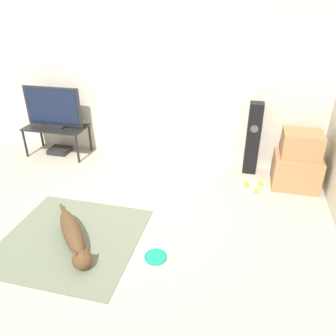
{
  "coord_description": "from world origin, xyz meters",
  "views": [
    {
      "loc": [
        1.44,
        -2.56,
        2.31
      ],
      "look_at": [
        0.6,
        0.87,
        0.45
      ],
      "focal_mm": 35.0,
      "sensor_mm": 36.0,
      "label": 1
    }
  ],
  "objects_px": {
    "dog": "(74,236)",
    "cardboard_box_upper": "(302,144)",
    "cardboard_box_lower": "(296,171)",
    "frisbee": "(156,257)",
    "tennis_ball_loose_on_carpet": "(257,191)",
    "tennis_ball_by_boxes": "(261,183)",
    "game_console": "(60,150)",
    "floor_speaker": "(253,139)",
    "tv": "(53,108)",
    "tennis_ball_near_speaker": "(246,184)",
    "tv_stand": "(56,130)"
  },
  "relations": [
    {
      "from": "frisbee",
      "to": "cardboard_box_upper",
      "type": "bearing_deg",
      "value": 51.17
    },
    {
      "from": "frisbee",
      "to": "tv",
      "type": "relative_size",
      "value": 0.25
    },
    {
      "from": "cardboard_box_upper",
      "to": "game_console",
      "type": "relative_size",
      "value": 1.5
    },
    {
      "from": "tennis_ball_near_speaker",
      "to": "frisbee",
      "type": "bearing_deg",
      "value": -117.1
    },
    {
      "from": "dog",
      "to": "tv",
      "type": "relative_size",
      "value": 1.03
    },
    {
      "from": "tv_stand",
      "to": "tennis_ball_by_boxes",
      "type": "height_order",
      "value": "tv_stand"
    },
    {
      "from": "cardboard_box_lower",
      "to": "tennis_ball_near_speaker",
      "type": "relative_size",
      "value": 9.08
    },
    {
      "from": "cardboard_box_lower",
      "to": "cardboard_box_upper",
      "type": "height_order",
      "value": "cardboard_box_upper"
    },
    {
      "from": "cardboard_box_lower",
      "to": "cardboard_box_upper",
      "type": "xyz_separation_m",
      "value": [
        0.0,
        0.01,
        0.39
      ]
    },
    {
      "from": "floor_speaker",
      "to": "tv_stand",
      "type": "distance_m",
      "value": 3.04
    },
    {
      "from": "tennis_ball_near_speaker",
      "to": "cardboard_box_lower",
      "type": "bearing_deg",
      "value": 16.18
    },
    {
      "from": "tennis_ball_near_speaker",
      "to": "game_console",
      "type": "xyz_separation_m",
      "value": [
        -3.04,
        0.38,
        0.0
      ]
    },
    {
      "from": "floor_speaker",
      "to": "tennis_ball_by_boxes",
      "type": "relative_size",
      "value": 15.73
    },
    {
      "from": "tv_stand",
      "to": "game_console",
      "type": "height_order",
      "value": "tv_stand"
    },
    {
      "from": "cardboard_box_lower",
      "to": "game_console",
      "type": "bearing_deg",
      "value": 176.98
    },
    {
      "from": "tennis_ball_near_speaker",
      "to": "tennis_ball_loose_on_carpet",
      "type": "bearing_deg",
      "value": -46.33
    },
    {
      "from": "cardboard_box_lower",
      "to": "tennis_ball_loose_on_carpet",
      "type": "xyz_separation_m",
      "value": [
        -0.49,
        -0.32,
        -0.19
      ]
    },
    {
      "from": "dog",
      "to": "game_console",
      "type": "bearing_deg",
      "value": 123.54
    },
    {
      "from": "tv_stand",
      "to": "game_console",
      "type": "bearing_deg",
      "value": 125.29
    },
    {
      "from": "dog",
      "to": "cardboard_box_lower",
      "type": "height_order",
      "value": "cardboard_box_lower"
    },
    {
      "from": "floor_speaker",
      "to": "tennis_ball_by_boxes",
      "type": "height_order",
      "value": "floor_speaker"
    },
    {
      "from": "floor_speaker",
      "to": "tennis_ball_near_speaker",
      "type": "bearing_deg",
      "value": -92.66
    },
    {
      "from": "tv",
      "to": "tennis_ball_loose_on_carpet",
      "type": "xyz_separation_m",
      "value": [
        3.15,
        -0.48,
        -0.75
      ]
    },
    {
      "from": "frisbee",
      "to": "tennis_ball_loose_on_carpet",
      "type": "bearing_deg",
      "value": 56.9
    },
    {
      "from": "floor_speaker",
      "to": "game_console",
      "type": "distance_m",
      "value": 3.1
    },
    {
      "from": "dog",
      "to": "tennis_ball_near_speaker",
      "type": "xyz_separation_m",
      "value": [
        1.7,
        1.65,
        -0.08
      ]
    },
    {
      "from": "dog",
      "to": "tv",
      "type": "height_order",
      "value": "tv"
    },
    {
      "from": "dog",
      "to": "cardboard_box_upper",
      "type": "bearing_deg",
      "value": 38.33
    },
    {
      "from": "cardboard_box_upper",
      "to": "game_console",
      "type": "height_order",
      "value": "cardboard_box_upper"
    },
    {
      "from": "cardboard_box_lower",
      "to": "floor_speaker",
      "type": "xyz_separation_m",
      "value": [
        -0.6,
        0.27,
        0.3
      ]
    },
    {
      "from": "cardboard_box_upper",
      "to": "dog",
      "type": "bearing_deg",
      "value": -141.67
    },
    {
      "from": "dog",
      "to": "game_console",
      "type": "height_order",
      "value": "dog"
    },
    {
      "from": "cardboard_box_upper",
      "to": "floor_speaker",
      "type": "distance_m",
      "value": 0.67
    },
    {
      "from": "tennis_ball_by_boxes",
      "to": "tennis_ball_near_speaker",
      "type": "height_order",
      "value": "same"
    },
    {
      "from": "dog",
      "to": "tennis_ball_by_boxes",
      "type": "relative_size",
      "value": 14.39
    },
    {
      "from": "tennis_ball_by_boxes",
      "to": "game_console",
      "type": "height_order",
      "value": "game_console"
    },
    {
      "from": "frisbee",
      "to": "tennis_ball_by_boxes",
      "type": "distance_m",
      "value": 1.99
    },
    {
      "from": "dog",
      "to": "floor_speaker",
      "type": "height_order",
      "value": "floor_speaker"
    },
    {
      "from": "floor_speaker",
      "to": "tennis_ball_by_boxes",
      "type": "bearing_deg",
      "value": -65.91
    },
    {
      "from": "dog",
      "to": "floor_speaker",
      "type": "xyz_separation_m",
      "value": [
        1.72,
        2.11,
        0.4
      ]
    },
    {
      "from": "tv",
      "to": "tennis_ball_loose_on_carpet",
      "type": "distance_m",
      "value": 3.28
    },
    {
      "from": "frisbee",
      "to": "cardboard_box_lower",
      "type": "height_order",
      "value": "cardboard_box_lower"
    },
    {
      "from": "tv_stand",
      "to": "floor_speaker",
      "type": "bearing_deg",
      "value": 2.19
    },
    {
      "from": "tv",
      "to": "tennis_ball_by_boxes",
      "type": "bearing_deg",
      "value": -4.72
    },
    {
      "from": "tv",
      "to": "dog",
      "type": "bearing_deg",
      "value": -56.53
    },
    {
      "from": "dog",
      "to": "tv",
      "type": "xyz_separation_m",
      "value": [
        -1.32,
        1.99,
        0.66
      ]
    },
    {
      "from": "tennis_ball_by_boxes",
      "to": "game_console",
      "type": "relative_size",
      "value": 0.2
    },
    {
      "from": "cardboard_box_upper",
      "to": "frisbee",
      "type": "bearing_deg",
      "value": -128.83
    },
    {
      "from": "floor_speaker",
      "to": "tennis_ball_loose_on_carpet",
      "type": "distance_m",
      "value": 0.78
    },
    {
      "from": "dog",
      "to": "tv_stand",
      "type": "distance_m",
      "value": 2.41
    }
  ]
}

